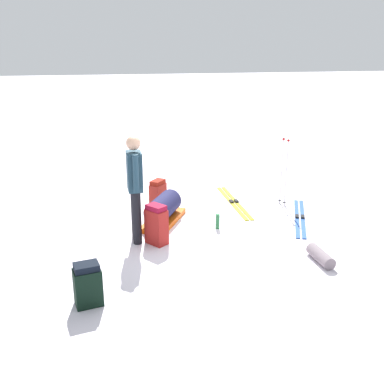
{
  "coord_description": "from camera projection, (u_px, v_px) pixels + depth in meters",
  "views": [
    {
      "loc": [
        -6.88,
        1.42,
        3.01
      ],
      "look_at": [
        0.0,
        0.0,
        0.7
      ],
      "focal_mm": 42.5,
      "sensor_mm": 36.0,
      "label": 1
    }
  ],
  "objects": [
    {
      "name": "backpack_bright",
      "position": [
        88.0,
        285.0,
        5.42
      ],
      "size": [
        0.3,
        0.36,
        0.54
      ],
      "color": "black",
      "rests_on": "ground_plane"
    },
    {
      "name": "sleeping_mat_rolled",
      "position": [
        321.0,
        256.0,
        6.54
      ],
      "size": [
        0.56,
        0.2,
        0.18
      ],
      "primitive_type": "cylinder",
      "rotation": [
        0.0,
        1.57,
        3.17
      ],
      "color": "slate",
      "rests_on": "ground_plane"
    },
    {
      "name": "ski_poles_planted_near",
      "position": [
        284.0,
        168.0,
        8.67
      ],
      "size": [
        0.2,
        0.11,
        1.31
      ],
      "color": "#BCB8C2",
      "rests_on": "ground_plane"
    },
    {
      "name": "ski_pair_near",
      "position": [
        234.0,
        202.0,
        8.98
      ],
      "size": [
        1.95,
        0.18,
        0.05
      ],
      "color": "#B0AB18",
      "rests_on": "ground_plane"
    },
    {
      "name": "ground_plane",
      "position": [
        192.0,
        232.0,
        7.61
      ],
      "size": [
        80.0,
        80.0,
        0.0
      ],
      "primitive_type": "plane",
      "color": "white"
    },
    {
      "name": "ski_pair_far",
      "position": [
        300.0,
        218.0,
        8.19
      ],
      "size": [
        1.8,
        0.89,
        0.05
      ],
      "color": "#264FA0",
      "rests_on": "ground_plane"
    },
    {
      "name": "skier_standing",
      "position": [
        135.0,
        184.0,
        6.97
      ],
      "size": [
        0.57,
        0.22,
        1.7
      ],
      "color": "black",
      "rests_on": "ground_plane"
    },
    {
      "name": "backpack_small_spare",
      "position": [
        158.0,
        194.0,
        8.68
      ],
      "size": [
        0.38,
        0.36,
        0.54
      ],
      "color": "maroon",
      "rests_on": "ground_plane"
    },
    {
      "name": "backpack_large_dark",
      "position": [
        156.0,
        225.0,
        7.07
      ],
      "size": [
        0.39,
        0.37,
        0.64
      ],
      "color": "maroon",
      "rests_on": "ground_plane"
    },
    {
      "name": "thermos_bottle",
      "position": [
        218.0,
        221.0,
        7.7
      ],
      "size": [
        0.07,
        0.07,
        0.26
      ],
      "primitive_type": "cylinder",
      "color": "#256938",
      "rests_on": "ground_plane"
    },
    {
      "name": "gear_sled",
      "position": [
        163.0,
        210.0,
        7.93
      ],
      "size": [
        1.23,
        0.95,
        0.49
      ],
      "color": "#DC530A",
      "rests_on": "ground_plane"
    }
  ]
}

